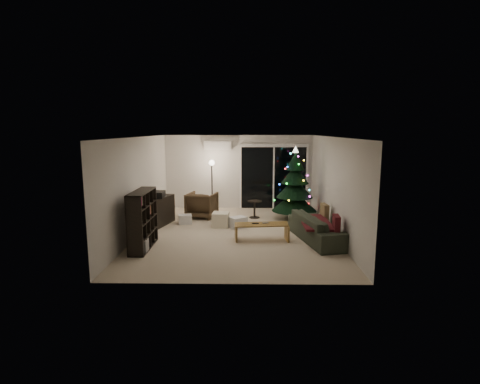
% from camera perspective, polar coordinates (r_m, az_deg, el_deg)
% --- Properties ---
extents(room, '(6.50, 7.51, 2.60)m').
position_cam_1_polar(room, '(11.09, 1.94, 0.84)').
color(room, beige).
rests_on(room, ground).
extents(bookshelf, '(0.65, 1.37, 1.33)m').
position_cam_1_polar(bookshelf, '(8.83, -15.64, -4.09)').
color(bookshelf, black).
rests_on(bookshelf, floor).
extents(media_cabinet, '(0.79, 1.36, 0.80)m').
position_cam_1_polar(media_cabinet, '(10.84, -12.49, -2.89)').
color(media_cabinet, black).
rests_on(media_cabinet, floor).
extents(stereo, '(0.41, 0.48, 0.17)m').
position_cam_1_polar(stereo, '(10.75, -12.58, -0.35)').
color(stereo, black).
rests_on(stereo, media_cabinet).
extents(armchair, '(1.00, 1.02, 0.78)m').
position_cam_1_polar(armchair, '(11.60, -5.82, -1.97)').
color(armchair, '#3C2F24').
rests_on(armchair, floor).
extents(ottoman, '(0.47, 0.47, 0.40)m').
position_cam_1_polar(ottoman, '(10.49, -2.96, -4.22)').
color(ottoman, '#F2E9BA').
rests_on(ottoman, floor).
extents(cardboard_box_a, '(0.43, 0.36, 0.27)m').
position_cam_1_polar(cardboard_box_a, '(10.92, -8.36, -4.12)').
color(cardboard_box_a, silver).
rests_on(cardboard_box_a, floor).
extents(cardboard_box_b, '(0.54, 0.52, 0.31)m').
position_cam_1_polar(cardboard_box_b, '(10.37, -0.29, -4.65)').
color(cardboard_box_b, silver).
rests_on(cardboard_box_b, floor).
extents(side_table, '(0.47, 0.47, 0.54)m').
position_cam_1_polar(side_table, '(11.50, 2.22, -2.64)').
color(side_table, black).
rests_on(side_table, floor).
extents(floor_lamp, '(0.26, 0.26, 1.65)m').
position_cam_1_polar(floor_lamp, '(12.23, -4.28, 0.73)').
color(floor_lamp, black).
rests_on(floor_lamp, floor).
extents(sofa, '(1.30, 2.30, 0.63)m').
position_cam_1_polar(sofa, '(9.36, 11.99, -5.38)').
color(sofa, black).
rests_on(sofa, floor).
extents(sofa_throw, '(0.68, 1.56, 0.05)m').
position_cam_1_polar(sofa_throw, '(9.30, 11.41, -4.55)').
color(sofa_throw, '#50161A').
rests_on(sofa_throw, sofa).
extents(cushion_a, '(0.16, 0.43, 0.42)m').
position_cam_1_polar(cushion_a, '(9.97, 12.74, -2.98)').
color(cushion_a, olive).
rests_on(cushion_a, sofa).
extents(cushion_b, '(0.15, 0.42, 0.42)m').
position_cam_1_polar(cushion_b, '(8.73, 14.47, -4.81)').
color(cushion_b, '#50161A').
rests_on(cushion_b, sofa).
extents(coffee_table, '(1.35, 0.59, 0.41)m').
position_cam_1_polar(coffee_table, '(9.23, 3.28, -6.10)').
color(coffee_table, '#A37A35').
rests_on(coffee_table, floor).
extents(remote_a, '(0.16, 0.05, 0.02)m').
position_cam_1_polar(remote_a, '(9.17, 2.36, -4.79)').
color(remote_a, black).
rests_on(remote_a, coffee_table).
extents(remote_b, '(0.16, 0.09, 0.02)m').
position_cam_1_polar(remote_b, '(9.23, 3.91, -4.71)').
color(remote_b, slate).
rests_on(remote_b, coffee_table).
extents(christmas_tree, '(1.78, 1.78, 2.20)m').
position_cam_1_polar(christmas_tree, '(11.34, 8.35, 1.35)').
color(christmas_tree, black).
rests_on(christmas_tree, floor).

